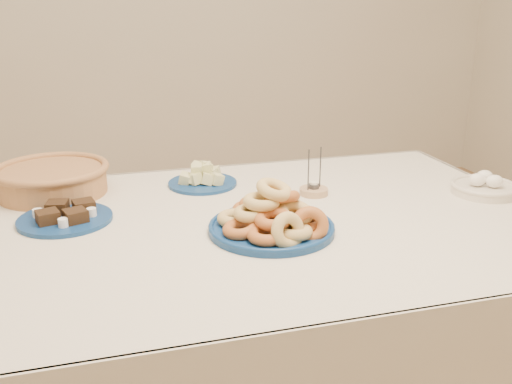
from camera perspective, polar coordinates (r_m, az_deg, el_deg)
dining_table at (r=1.63m, az=-0.48°, el=-6.33°), size 1.71×1.11×0.75m
donut_platter at (r=1.49m, az=1.74°, el=-2.77°), size 0.39×0.39×0.15m
melon_plate at (r=1.89m, az=-5.30°, el=1.39°), size 0.23×0.23×0.08m
brownie_plate at (r=1.66m, az=-18.51°, el=-2.33°), size 0.26×0.26×0.05m
wicker_basket at (r=1.89m, az=-19.72°, el=1.29°), size 0.47×0.47×0.09m
candle_holder at (r=1.80m, az=5.79°, el=0.19°), size 0.12×0.12×0.15m
egg_bowl at (r=1.93m, az=21.86°, el=0.49°), size 0.27×0.27×0.07m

